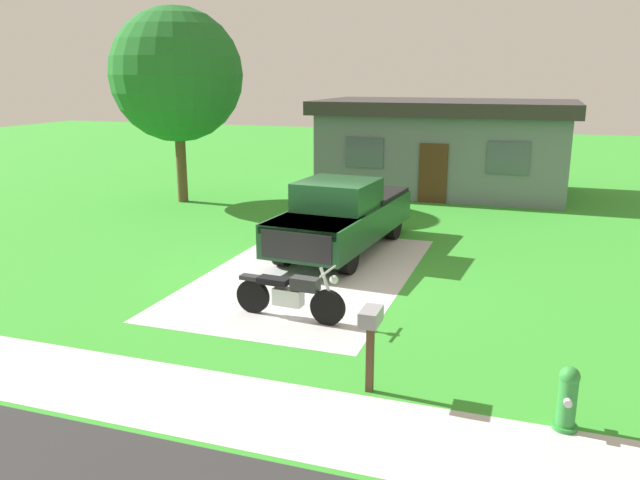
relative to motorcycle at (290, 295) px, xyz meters
name	(u,v)px	position (x,y,z in m)	size (l,w,h in m)	color
ground_plane	(308,274)	(-0.61, 2.67, -0.47)	(80.00, 80.00, 0.00)	green
driveway_pad	(308,274)	(-0.61, 2.67, -0.47)	(4.48, 7.77, 0.01)	#BBBBBB
sidewalk_strip	(165,395)	(-0.61, -3.33, -0.47)	(36.00, 1.80, 0.01)	beige
motorcycle	(290,295)	(0.00, 0.00, 0.00)	(2.21, 0.70, 1.09)	black
pickup_truck	(344,214)	(-0.45, 4.93, 0.48)	(2.44, 5.76, 1.90)	black
fire_hydrant	(567,399)	(4.77, -2.43, -0.05)	(0.32, 0.40, 0.87)	#2D8C38
mailbox	(371,328)	(2.12, -2.26, 0.51)	(0.26, 0.48, 1.26)	#4C3823
shade_tree	(176,75)	(-7.86, 9.36, 3.96)	(4.58, 4.58, 6.73)	brown
neighbor_house	(444,145)	(0.70, 14.56, 1.32)	(9.60, 5.60, 3.50)	slate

